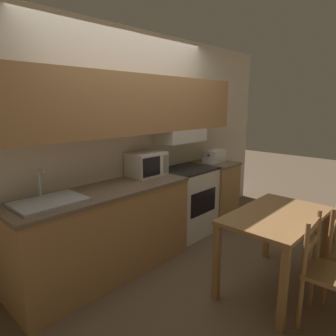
% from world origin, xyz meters
% --- Properties ---
extents(ground_plane, '(16.00, 16.00, 0.00)m').
position_xyz_m(ground_plane, '(0.00, 0.00, 0.00)').
color(ground_plane, brown).
extents(wall_back, '(5.49, 0.38, 2.55)m').
position_xyz_m(wall_back, '(0.02, -0.06, 1.48)').
color(wall_back, silver).
rests_on(wall_back, ground_plane).
extents(lower_counter_main, '(1.90, 0.61, 0.90)m').
position_xyz_m(lower_counter_main, '(-0.61, -0.30, 0.45)').
color(lower_counter_main, tan).
rests_on(lower_counter_main, ground_plane).
extents(lower_counter_right_stub, '(0.48, 0.61, 0.90)m').
position_xyz_m(lower_counter_right_stub, '(1.32, -0.30, 0.45)').
color(lower_counter_right_stub, tan).
rests_on(lower_counter_right_stub, ground_plane).
extents(stove_range, '(0.73, 0.55, 0.90)m').
position_xyz_m(stove_range, '(0.71, -0.27, 0.45)').
color(stove_range, white).
rests_on(stove_range, ground_plane).
extents(microwave, '(0.42, 0.32, 0.27)m').
position_xyz_m(microwave, '(0.09, -0.17, 1.04)').
color(microwave, white).
rests_on(microwave, lower_counter_main).
extents(toaster, '(0.30, 0.21, 0.18)m').
position_xyz_m(toaster, '(1.31, -0.29, 0.99)').
color(toaster, white).
rests_on(toaster, lower_counter_right_stub).
extents(sink_basin, '(0.57, 0.41, 0.28)m').
position_xyz_m(sink_basin, '(-1.16, -0.30, 0.92)').
color(sink_basin, '#B7BABF').
rests_on(sink_basin, lower_counter_main).
extents(dining_table, '(1.09, 0.67, 0.75)m').
position_xyz_m(dining_table, '(0.32, -1.65, 0.63)').
color(dining_table, '#9E7042').
rests_on(dining_table, ground_plane).
extents(chair_left_of_table, '(0.40, 0.40, 0.88)m').
position_xyz_m(chair_left_of_table, '(0.12, -2.16, 0.44)').
color(chair_left_of_table, '#9E7042').
rests_on(chair_left_of_table, ground_plane).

